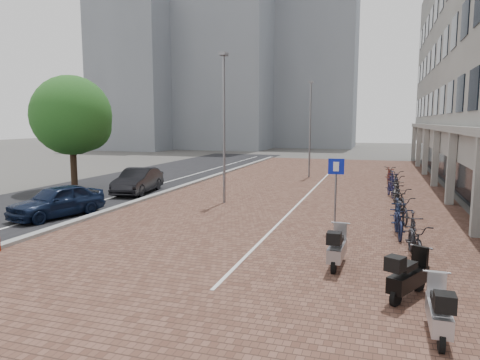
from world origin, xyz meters
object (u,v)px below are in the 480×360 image
(scooter_back, at_px, (439,309))
(scooter_mid, at_px, (408,275))
(car_navy, at_px, (57,201))
(parking_sign, at_px, (336,183))
(car_dark, at_px, (138,181))
(scooter_front, at_px, (337,247))

(scooter_back, bearing_deg, scooter_mid, 104.43)
(car_navy, bearing_deg, parking_sign, 20.61)
(scooter_mid, relative_size, parking_sign, 0.62)
(car_navy, relative_size, car_dark, 0.94)
(car_navy, relative_size, scooter_mid, 2.41)
(scooter_mid, xyz_separation_m, scooter_back, (0.41, -1.66, -0.01))
(car_navy, relative_size, parking_sign, 1.50)
(scooter_front, bearing_deg, car_navy, 168.23)
(car_navy, height_order, scooter_front, car_navy)
(car_navy, xyz_separation_m, scooter_mid, (12.87, -4.49, -0.11))
(car_dark, distance_m, scooter_back, 18.11)
(parking_sign, bearing_deg, scooter_back, -75.57)
(car_navy, height_order, parking_sign, parking_sign)
(car_dark, bearing_deg, scooter_mid, -47.64)
(car_navy, distance_m, parking_sign, 10.88)
(car_navy, distance_m, scooter_back, 14.63)
(scooter_mid, distance_m, parking_sign, 5.88)
(scooter_front, distance_m, parking_sign, 3.92)
(scooter_mid, height_order, scooter_back, scooter_mid)
(scooter_mid, bearing_deg, scooter_back, -48.27)
(car_dark, height_order, scooter_mid, car_dark)
(car_navy, relative_size, scooter_back, 2.48)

